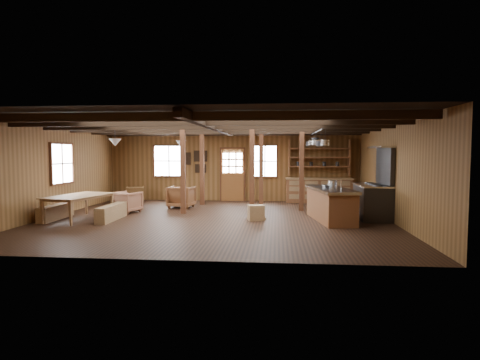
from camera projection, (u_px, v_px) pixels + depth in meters
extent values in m
cube|color=black|center=(216.00, 219.00, 11.74)|extent=(10.00, 9.00, 0.02)
cube|color=black|center=(215.00, 123.00, 11.54)|extent=(10.00, 9.00, 0.02)
cube|color=brown|center=(52.00, 171.00, 12.10)|extent=(0.02, 9.00, 2.80)
cube|color=brown|center=(393.00, 172.00, 11.18)|extent=(0.02, 9.00, 2.80)
cube|color=brown|center=(233.00, 166.00, 16.12)|extent=(10.00, 0.02, 2.80)
cube|color=brown|center=(177.00, 184.00, 7.16)|extent=(10.00, 0.02, 2.80)
cube|color=black|center=(189.00, 116.00, 8.07)|extent=(9.80, 0.12, 0.18)
cube|color=black|center=(202.00, 122.00, 9.56)|extent=(9.80, 0.12, 0.18)
cube|color=black|center=(213.00, 126.00, 11.05)|extent=(9.80, 0.12, 0.18)
cube|color=black|center=(220.00, 129.00, 12.54)|extent=(9.80, 0.12, 0.18)
cube|color=black|center=(226.00, 132.00, 14.03)|extent=(9.80, 0.12, 0.18)
cube|color=black|center=(231.00, 133.00, 15.32)|extent=(9.80, 0.12, 0.18)
cube|color=black|center=(215.00, 127.00, 11.55)|extent=(0.18, 8.82, 0.18)
cube|color=#4F2B16|center=(183.00, 170.00, 12.74)|extent=(0.15, 0.15, 2.80)
cube|color=#4F2B16|center=(202.00, 167.00, 14.91)|extent=(0.15, 0.15, 2.80)
cube|color=#4F2B16|center=(252.00, 170.00, 12.54)|extent=(0.15, 0.15, 2.80)
cube|color=#4F2B16|center=(261.00, 167.00, 14.71)|extent=(0.15, 0.15, 2.80)
cube|color=#4F2B16|center=(302.00, 169.00, 13.38)|extent=(0.15, 0.15, 2.80)
cube|color=brown|center=(233.00, 187.00, 16.12)|extent=(0.90, 0.06, 1.10)
cube|color=#4F2B16|center=(221.00, 175.00, 16.13)|extent=(0.06, 0.08, 2.10)
cube|color=#4F2B16|center=(244.00, 175.00, 16.04)|extent=(0.06, 0.08, 2.10)
cube|color=#4F2B16|center=(232.00, 148.00, 16.01)|extent=(1.02, 0.08, 0.06)
cube|color=white|center=(232.00, 162.00, 16.05)|extent=(0.84, 0.02, 0.90)
cube|color=white|center=(169.00, 161.00, 16.29)|extent=(1.20, 0.02, 1.20)
cube|color=#4F2B16|center=(169.00, 161.00, 16.29)|extent=(1.32, 0.06, 1.32)
cube|color=white|center=(265.00, 161.00, 15.93)|extent=(0.90, 0.02, 1.20)
cube|color=#4F2B16|center=(265.00, 161.00, 15.93)|extent=(1.02, 0.06, 1.32)
cube|color=white|center=(62.00, 164.00, 12.58)|extent=(0.02, 1.20, 1.20)
cube|color=#4F2B16|center=(62.00, 164.00, 12.58)|extent=(0.14, 1.24, 1.32)
cube|color=beige|center=(201.00, 156.00, 16.16)|extent=(0.50, 0.03, 0.40)
cube|color=black|center=(200.00, 156.00, 16.15)|extent=(0.55, 0.02, 0.45)
cube|color=beige|center=(186.00, 159.00, 16.22)|extent=(0.35, 0.03, 0.45)
cube|color=black|center=(186.00, 159.00, 16.21)|extent=(0.40, 0.02, 0.50)
cube|color=beige|center=(201.00, 168.00, 16.20)|extent=(0.40, 0.03, 0.30)
cube|color=black|center=(201.00, 168.00, 16.19)|extent=(0.45, 0.02, 0.35)
cube|color=brown|center=(319.00, 191.00, 15.56)|extent=(2.50, 0.55, 0.90)
cube|color=olive|center=(319.00, 179.00, 15.51)|extent=(2.55, 0.60, 0.06)
cube|color=brown|center=(319.00, 167.00, 15.55)|extent=(2.30, 0.35, 0.04)
cube|color=brown|center=(319.00, 158.00, 15.52)|extent=(2.30, 0.35, 0.04)
cube|color=brown|center=(319.00, 149.00, 15.50)|extent=(2.30, 0.35, 0.04)
cube|color=brown|center=(289.00, 158.00, 15.63)|extent=(0.04, 0.35, 1.40)
cube|color=brown|center=(349.00, 158.00, 15.42)|extent=(0.04, 0.35, 1.40)
cylinder|color=#2A2A2C|center=(115.00, 131.00, 11.83)|extent=(0.02, 0.02, 0.45)
cone|color=silver|center=(115.00, 142.00, 11.86)|extent=(0.36, 0.36, 0.22)
cylinder|color=#2A2A2C|center=(181.00, 134.00, 13.68)|extent=(0.02, 0.02, 0.45)
cone|color=silver|center=(181.00, 144.00, 13.70)|extent=(0.36, 0.36, 0.22)
cylinder|color=#2A2A2C|center=(317.00, 132.00, 11.59)|extent=(0.04, 3.00, 0.04)
cylinder|color=#2A2A2C|center=(325.00, 134.00, 10.25)|extent=(0.01, 0.01, 0.28)
cylinder|color=silver|center=(325.00, 143.00, 10.26)|extent=(0.22, 0.22, 0.14)
cylinder|color=#2A2A2C|center=(321.00, 136.00, 10.79)|extent=(0.01, 0.01, 0.29)
cylinder|color=#2A2A2C|center=(321.00, 143.00, 10.80)|extent=(0.26, 0.26, 0.14)
cylinder|color=#2A2A2C|center=(316.00, 136.00, 11.33)|extent=(0.01, 0.01, 0.24)
cylinder|color=silver|center=(316.00, 142.00, 11.34)|extent=(0.27, 0.27, 0.14)
cylinder|color=#2A2A2C|center=(316.00, 135.00, 11.86)|extent=(0.01, 0.01, 0.16)
cylinder|color=#2A2A2C|center=(316.00, 140.00, 11.87)|extent=(0.21, 0.21, 0.14)
cylinder|color=#2A2A2C|center=(311.00, 137.00, 12.41)|extent=(0.01, 0.01, 0.23)
cylinder|color=silver|center=(311.00, 143.00, 12.42)|extent=(0.18, 0.18, 0.14)
cylinder|color=#2A2A2C|center=(310.00, 138.00, 12.94)|extent=(0.01, 0.01, 0.24)
cylinder|color=#2A2A2C|center=(310.00, 144.00, 12.96)|extent=(0.25, 0.25, 0.14)
cube|color=brown|center=(330.00, 206.00, 11.46)|extent=(1.17, 2.50, 0.86)
cube|color=silver|center=(331.00, 189.00, 11.42)|extent=(1.26, 2.61, 0.08)
cylinder|color=#2A2A2C|center=(334.00, 191.00, 10.83)|extent=(0.44, 0.44, 0.06)
cylinder|color=silver|center=(341.00, 186.00, 10.80)|extent=(0.03, 0.03, 0.30)
cube|color=olive|center=(256.00, 213.00, 11.52)|extent=(0.58, 0.48, 0.44)
cube|color=#2A2A2C|center=(373.00, 202.00, 11.79)|extent=(0.86, 1.62, 0.97)
cube|color=silver|center=(373.00, 185.00, 11.75)|extent=(0.88, 1.64, 0.04)
cube|color=#2A2A2C|center=(385.00, 166.00, 11.68)|extent=(0.12, 1.62, 1.08)
cube|color=silver|center=(381.00, 147.00, 11.66)|extent=(0.40, 1.73, 0.05)
imported|color=#946B43|center=(80.00, 207.00, 11.62)|extent=(1.52, 2.22, 0.71)
cube|color=olive|center=(56.00, 212.00, 11.70)|extent=(0.29, 1.56, 0.43)
cube|color=olive|center=(112.00, 213.00, 11.55)|extent=(0.30, 1.60, 0.44)
imported|color=brown|center=(135.00, 194.00, 15.76)|extent=(0.84, 0.85, 0.62)
imported|color=brown|center=(181.00, 197.00, 14.09)|extent=(0.93, 0.95, 0.78)
imported|color=#9C6347|center=(127.00, 202.00, 13.03)|extent=(0.96, 0.97, 0.69)
cylinder|color=silver|center=(333.00, 183.00, 12.13)|extent=(0.27, 0.27, 0.16)
imported|color=silver|center=(326.00, 186.00, 11.72)|extent=(0.31, 0.31, 0.06)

